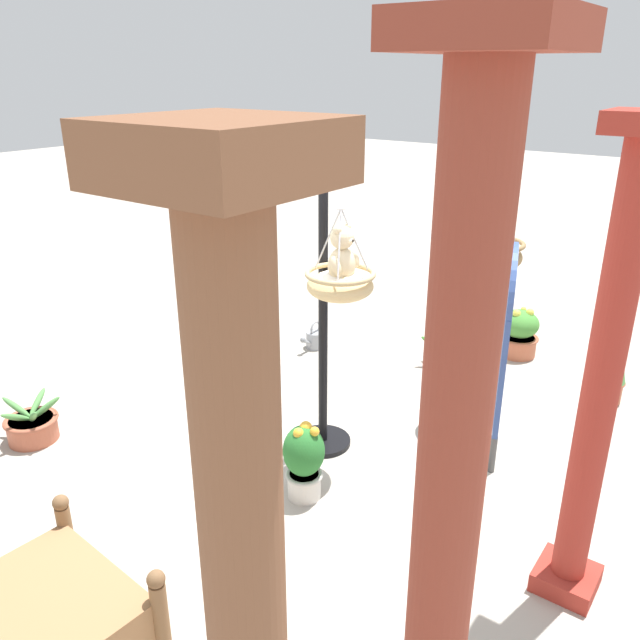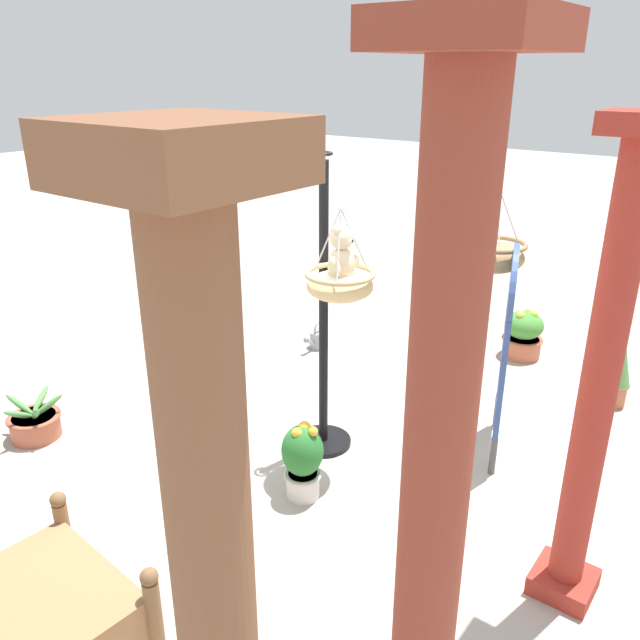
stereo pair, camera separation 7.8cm
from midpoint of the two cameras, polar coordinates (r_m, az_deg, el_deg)
ground_plane at (r=5.09m, az=-0.58°, el=-11.59°), size 40.00×40.00×0.00m
display_pole_central at (r=4.84m, az=0.77°, el=-4.12°), size 0.44×0.44×2.27m
hanging_basket_with_teddy at (r=4.31m, az=2.30°, el=3.28°), size 0.48×0.48×0.63m
teddy_bear at (r=4.24m, az=2.58°, el=5.53°), size 0.28×0.25×0.41m
hanging_basket_left_high at (r=5.11m, az=15.76°, el=5.63°), size 0.49×0.49×0.62m
greenhouse_pillar_right at (r=2.19m, az=11.03°, el=-17.95°), size 0.41×0.41×2.93m
greenhouse_pillar_far_back at (r=3.52m, az=24.19°, el=-6.17°), size 0.35×0.35×2.63m
wooden_planter_box at (r=3.67m, az=-23.56°, el=-24.41°), size 0.93×1.00×0.64m
potted_plant_fern_front at (r=6.45m, az=11.42°, el=-3.07°), size 0.43×0.42×0.34m
potted_plant_flowering_red at (r=6.86m, az=18.06°, el=-1.22°), size 0.42×0.42×0.52m
potted_plant_tall_leafy at (r=5.67m, az=-23.85°, el=-8.42°), size 0.50×0.50×0.37m
potted_plant_bushy_green at (r=6.16m, az=25.48°, el=-3.79°), size 0.25×0.25×0.73m
potted_plant_small_succulent at (r=4.45m, az=-1.06°, el=-12.39°), size 0.29×0.29×0.58m
display_sign_board at (r=4.87m, az=16.83°, el=-1.32°), size 0.74×0.31×1.66m
watering_can at (r=6.78m, az=0.18°, el=-1.70°), size 0.35×0.20×0.30m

